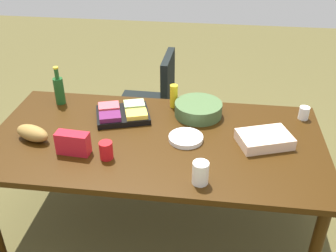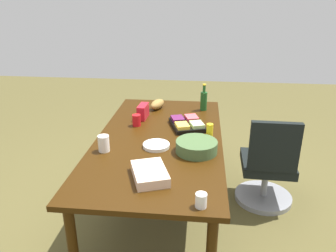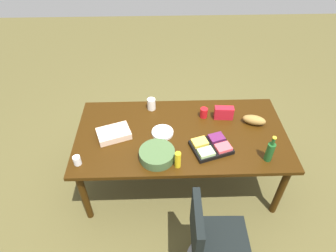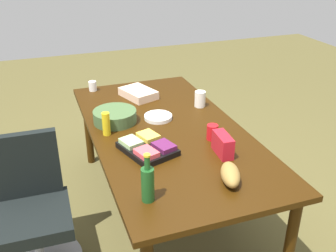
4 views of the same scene
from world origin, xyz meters
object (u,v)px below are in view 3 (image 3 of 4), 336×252
(conference_table, at_px, (181,138))
(office_chair, at_px, (213,247))
(fruit_platter, at_px, (211,146))
(mustard_bottle, at_px, (178,160))
(mayo_jar, at_px, (151,104))
(sheet_cake, at_px, (114,134))
(red_solo_cup, at_px, (204,113))
(bread_loaf, at_px, (254,120))
(paper_cup, at_px, (77,160))
(salad_bowl, at_px, (157,155))
(wine_bottle, at_px, (270,151))
(paper_plate_stack, at_px, (163,132))
(chip_bag_red, at_px, (224,113))

(conference_table, bearing_deg, office_chair, -77.65)
(fruit_platter, distance_m, mustard_bottle, 0.40)
(conference_table, height_order, mayo_jar, mayo_jar)
(sheet_cake, distance_m, mayo_jar, 0.57)
(red_solo_cup, xyz_separation_m, mustard_bottle, (-0.32, -0.69, 0.03))
(red_solo_cup, bearing_deg, fruit_platter, -88.39)
(bread_loaf, bearing_deg, mustard_bottle, -146.33)
(conference_table, height_order, paper_cup, paper_cup)
(salad_bowl, height_order, red_solo_cup, red_solo_cup)
(sheet_cake, height_order, fruit_platter, fruit_platter)
(conference_table, distance_m, salad_bowl, 0.43)
(wine_bottle, relative_size, bread_loaf, 1.20)
(conference_table, distance_m, mayo_jar, 0.53)
(conference_table, relative_size, paper_plate_stack, 9.77)
(chip_bag_red, xyz_separation_m, wine_bottle, (0.31, -0.61, 0.04))
(paper_cup, distance_m, salad_bowl, 0.73)
(salad_bowl, bearing_deg, mustard_bottle, -29.05)
(office_chair, distance_m, fruit_platter, 0.90)
(chip_bag_red, bearing_deg, bread_loaf, -18.86)
(sheet_cake, height_order, wine_bottle, wine_bottle)
(wine_bottle, bearing_deg, office_chair, -131.44)
(sheet_cake, xyz_separation_m, bread_loaf, (1.46, 0.14, 0.02))
(red_solo_cup, distance_m, mustard_bottle, 0.76)
(sheet_cake, xyz_separation_m, paper_cup, (-0.29, -0.35, 0.01))
(paper_cup, xyz_separation_m, salad_bowl, (0.73, 0.05, 0.00))
(fruit_platter, distance_m, wine_bottle, 0.54)
(fruit_platter, bearing_deg, mustard_bottle, -148.39)
(chip_bag_red, distance_m, paper_plate_stack, 0.70)
(chip_bag_red, bearing_deg, fruit_platter, -113.34)
(red_solo_cup, xyz_separation_m, paper_plate_stack, (-0.45, -0.25, -0.04))
(conference_table, xyz_separation_m, mayo_jar, (-0.31, 0.41, 0.14))
(paper_cup, height_order, bread_loaf, bread_loaf)
(wine_bottle, distance_m, paper_plate_stack, 1.05)
(conference_table, distance_m, mustard_bottle, 0.47)
(red_solo_cup, height_order, paper_plate_stack, red_solo_cup)
(paper_plate_stack, relative_size, bread_loaf, 0.92)
(office_chair, distance_m, mustard_bottle, 0.81)
(fruit_platter, bearing_deg, paper_cup, -173.26)
(conference_table, height_order, office_chair, office_chair)
(sheet_cake, bearing_deg, paper_plate_stack, 2.78)
(bread_loaf, bearing_deg, fruit_platter, -145.01)
(paper_cup, relative_size, paper_plate_stack, 0.41)
(salad_bowl, bearing_deg, office_chair, -55.27)
(wine_bottle, height_order, red_solo_cup, wine_bottle)
(sheet_cake, bearing_deg, office_chair, -47.52)
(sheet_cake, relative_size, mayo_jar, 2.40)
(paper_plate_stack, bearing_deg, red_solo_cup, 29.08)
(mustard_bottle, bearing_deg, fruit_platter, 31.61)
(paper_cup, distance_m, chip_bag_red, 1.57)
(paper_plate_stack, bearing_deg, mayo_jar, 105.84)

